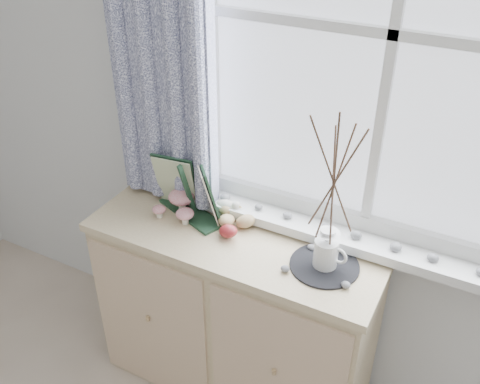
% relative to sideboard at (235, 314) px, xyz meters
% --- Properties ---
extents(sideboard, '(1.20, 0.45, 0.85)m').
position_rel_sideboard_xyz_m(sideboard, '(0.00, 0.00, 0.00)').
color(sideboard, '#CCBA8F').
rests_on(sideboard, ground).
extents(botanical_book, '(0.40, 0.26, 0.26)m').
position_rel_sideboard_xyz_m(botanical_book, '(-0.23, 0.02, 0.56)').
color(botanical_book, '#1B3A25').
rests_on(botanical_book, sideboard).
extents(toadstool_cluster, '(0.19, 0.16, 0.10)m').
position_rel_sideboard_xyz_m(toadstool_cluster, '(-0.27, 0.03, 0.48)').
color(toadstool_cluster, white).
rests_on(toadstool_cluster, sideboard).
extents(wooden_eggs, '(0.17, 0.18, 0.08)m').
position_rel_sideboard_xyz_m(wooden_eggs, '(-0.04, 0.05, 0.46)').
color(wooden_eggs, '#A3855A').
rests_on(wooden_eggs, sideboard).
extents(songbird_figurine, '(0.15, 0.07, 0.08)m').
position_rel_sideboard_xyz_m(songbird_figurine, '(-0.10, 0.12, 0.46)').
color(songbird_figurine, beige).
rests_on(songbird_figurine, sideboard).
extents(crocheted_doily, '(0.26, 0.26, 0.01)m').
position_rel_sideboard_xyz_m(crocheted_doily, '(0.38, -0.00, 0.43)').
color(crocheted_doily, black).
rests_on(crocheted_doily, sideboard).
extents(twig_pitcher, '(0.28, 0.28, 0.66)m').
position_rel_sideboard_xyz_m(twig_pitcher, '(0.38, -0.00, 0.81)').
color(twig_pitcher, silver).
rests_on(twig_pitcher, crocheted_doily).
extents(sideboard_pebbles, '(0.25, 0.19, 0.02)m').
position_rel_sideboard_xyz_m(sideboard_pebbles, '(0.35, -0.03, 0.44)').
color(sideboard_pebbles, gray).
rests_on(sideboard_pebbles, sideboard).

